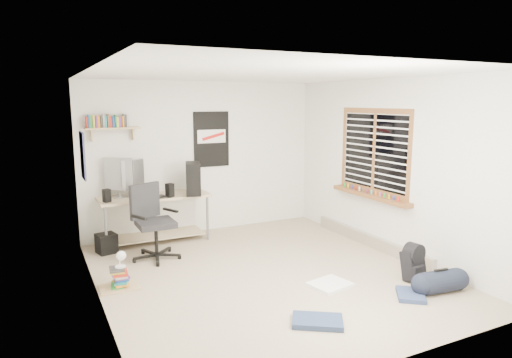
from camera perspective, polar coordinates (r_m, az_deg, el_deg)
name	(u,v)px	position (r m, az deg, el deg)	size (l,w,h in m)	color
floor	(265,274)	(5.96, 1.14, -11.80)	(4.00, 4.50, 0.01)	gray
ceiling	(266,73)	(5.55, 1.23, 13.07)	(4.00, 4.50, 0.01)	white
back_wall	(203,157)	(7.67, -6.66, 2.69)	(4.00, 0.01, 2.50)	silver
left_wall	(95,192)	(5.03, -19.52, -1.51)	(0.01, 4.50, 2.50)	silver
right_wall	(390,167)	(6.78, 16.39, 1.43)	(0.01, 4.50, 2.50)	silver
desk	(154,219)	(7.33, -12.60, -4.85)	(1.66, 0.73, 0.76)	tan
monitor_left	(119,181)	(7.10, -16.72, -0.23)	(0.44, 0.11, 0.49)	#9C9DA1
monitor_right	(132,181)	(7.14, -15.20, -0.28)	(0.41, 0.10, 0.45)	#9A999E
pc_tower	(193,178)	(7.10, -7.86, 0.07)	(0.22, 0.46, 0.49)	black
keyboard	(152,198)	(6.93, -12.92, -2.27)	(0.42, 0.15, 0.02)	black
speaker_left	(107,196)	(6.84, -18.17, -1.98)	(0.09, 0.09, 0.18)	black
speaker_right	(170,190)	(6.98, -10.73, -1.36)	(0.10, 0.10, 0.20)	black
office_chair	(156,225)	(6.50, -12.43, -5.59)	(0.69, 0.69, 1.05)	black
wall_shelf	(113,128)	(7.15, -17.48, 6.07)	(0.80, 0.22, 0.24)	tan
poster_back_wall	(212,139)	(7.67, -5.58, 4.96)	(0.62, 0.03, 0.92)	black
poster_left_wall	(83,156)	(6.18, -20.86, 2.76)	(0.02, 0.42, 0.60)	navy
window	(373,151)	(6.94, 14.45, 3.37)	(0.10, 1.50, 1.26)	brown
baseboard_heater	(370,240)	(7.21, 14.02, -7.43)	(0.08, 2.50, 0.18)	#B7B2A8
backpack	(413,265)	(6.00, 19.04, -10.09)	(0.27, 0.21, 0.36)	black
duffel_bag	(440,281)	(5.78, 22.05, -11.70)	(0.26, 0.26, 0.51)	black
tshirt	(330,285)	(5.65, 9.23, -12.89)	(0.45, 0.38, 0.04)	white
jeans_a	(317,321)	(4.77, 7.69, -17.19)	(0.50, 0.32, 0.05)	navy
jeans_b	(411,295)	(5.58, 18.77, -13.55)	(0.39, 0.29, 0.05)	navy
book_stack	(119,276)	(5.73, -16.79, -11.48)	(0.39, 0.32, 0.27)	olive
desk_lamp	(120,257)	(5.63, -16.66, -9.35)	(0.12, 0.20, 0.20)	white
subwoofer	(106,243)	(7.03, -18.19, -7.66)	(0.26, 0.26, 0.29)	black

